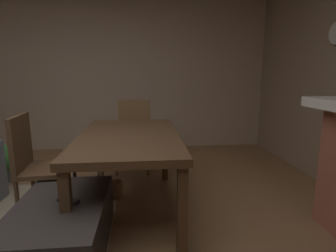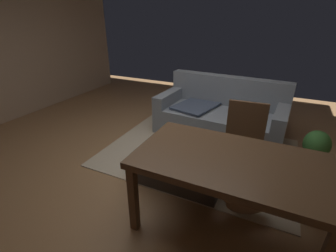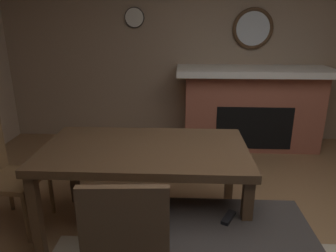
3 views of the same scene
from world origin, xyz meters
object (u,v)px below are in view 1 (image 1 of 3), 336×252
Objects in this scene: dining_chair_north at (35,160)px; ottoman_coffee_table at (62,229)px; tv_remote at (68,201)px; potted_plant at (1,162)px; dining_table at (129,143)px; small_dog at (112,188)px; dining_chair_east at (134,131)px.

ottoman_coffee_table is at bearing -148.54° from dining_chair_north.
ottoman_coffee_table is 0.22m from tv_remote.
tv_remote is 1.86m from potted_plant.
dining_table is (0.60, -0.41, 0.25)m from tv_remote.
small_dog is (0.76, -0.21, -0.25)m from tv_remote.
potted_plant is (1.46, 1.11, 0.05)m from ottoman_coffee_table.
tv_remote is at bearing -144.10° from dining_chair_north.
dining_table reaches higher than tv_remote.
dining_chair_north is (-1.18, 0.85, 0.00)m from dining_chair_east.
potted_plant is at bearing 37.21° from ottoman_coffee_table.
dining_chair_east is 1.46m from dining_chair_north.
potted_plant is (1.44, 1.17, -0.16)m from tv_remote.
dining_table is 1.83m from potted_plant.
small_dog is at bearing 51.85° from dining_table.
tv_remote is 0.17× the size of dining_chair_east.
tv_remote reaches higher than ottoman_coffee_table.
ottoman_coffee_table is 1.08× the size of dining_chair_north.
dining_chair_north is 0.76m from small_dog.
potted_plant reaches higher than tv_remote.
tv_remote is 0.35× the size of small_dog.
potted_plant is at bearing 40.94° from dining_chair_north.
tv_remote is 1.83m from dining_chair_east.
ottoman_coffee_table is at bearing 165.44° from dining_chair_east.
potted_plant is 1.02× the size of small_dog.
ottoman_coffee_table is 6.27× the size of tv_remote.
ottoman_coffee_table is at bearing 136.11° from tv_remote.
dining_chair_north is at bearing 31.46° from ottoman_coffee_table.
dining_chair_east is at bearing -77.84° from potted_plant.
dining_chair_north is at bearing 90.40° from dining_table.
tv_remote reaches higher than small_dog.
ottoman_coffee_table reaches higher than small_dog.
dining_chair_north reaches higher than potted_plant.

